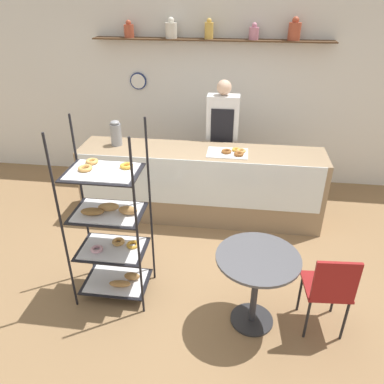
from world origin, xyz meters
name	(u,v)px	position (x,y,z in m)	size (l,w,h in m)	color
ground_plane	(186,278)	(0.00, 0.00, 0.00)	(14.00, 14.00, 0.00)	olive
back_wall	(211,93)	(0.00, 2.57, 1.37)	(10.00, 0.30, 2.70)	white
display_counter	(200,184)	(0.00, 1.28, 0.48)	(3.12, 0.64, 0.96)	#937A5B
pastry_rack	(111,229)	(-0.67, -0.29, 0.77)	(0.70, 0.50, 1.80)	black
person_worker	(222,138)	(0.23, 1.82, 0.94)	(0.43, 0.23, 1.73)	#282833
cafe_table	(257,274)	(0.70, -0.50, 0.57)	(0.73, 0.73, 0.76)	#262628
cafe_chair	(330,287)	(1.32, -0.54, 0.53)	(0.41, 0.41, 0.87)	black
coffee_carafe	(116,133)	(-1.10, 1.32, 1.12)	(0.14, 0.14, 0.33)	gray
donut_tray_counter	(231,152)	(0.38, 1.23, 0.98)	(0.50, 0.34, 0.05)	white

